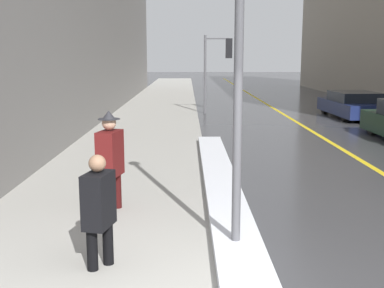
{
  "coord_description": "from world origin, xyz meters",
  "views": [
    {
      "loc": [
        -0.49,
        -4.74,
        2.64
      ],
      "look_at": [
        -0.4,
        4.0,
        1.05
      ],
      "focal_mm": 45.0,
      "sensor_mm": 36.0,
      "label": 1
    }
  ],
  "objects_px": {
    "pedestrian_with_shoulder_bag": "(99,206)",
    "pedestrian_in_glasses": "(110,157)",
    "lamp_post": "(239,40)",
    "traffic_light_near": "(220,57)",
    "parked_car_navy": "(353,105)"
  },
  "relations": [
    {
      "from": "traffic_light_near",
      "to": "pedestrian_with_shoulder_bag",
      "type": "bearing_deg",
      "value": -98.21
    },
    {
      "from": "traffic_light_near",
      "to": "pedestrian_in_glasses",
      "type": "height_order",
      "value": "traffic_light_near"
    },
    {
      "from": "pedestrian_in_glasses",
      "to": "parked_car_navy",
      "type": "xyz_separation_m",
      "value": [
        8.66,
        13.0,
        -0.41
      ]
    },
    {
      "from": "lamp_post",
      "to": "pedestrian_with_shoulder_bag",
      "type": "bearing_deg",
      "value": -164.48
    },
    {
      "from": "pedestrian_with_shoulder_bag",
      "to": "parked_car_navy",
      "type": "height_order",
      "value": "pedestrian_with_shoulder_bag"
    },
    {
      "from": "lamp_post",
      "to": "traffic_light_near",
      "type": "distance_m",
      "value": 16.41
    },
    {
      "from": "lamp_post",
      "to": "parked_car_navy",
      "type": "distance_m",
      "value": 16.44
    },
    {
      "from": "traffic_light_near",
      "to": "pedestrian_in_glasses",
      "type": "relative_size",
      "value": 2.07
    },
    {
      "from": "traffic_light_near",
      "to": "pedestrian_in_glasses",
      "type": "xyz_separation_m",
      "value": [
        -2.85,
        -14.54,
        -1.66
      ]
    },
    {
      "from": "traffic_light_near",
      "to": "pedestrian_with_shoulder_bag",
      "type": "xyz_separation_m",
      "value": [
        -2.62,
        -16.87,
        -1.8
      ]
    },
    {
      "from": "pedestrian_in_glasses",
      "to": "lamp_post",
      "type": "bearing_deg",
      "value": 60.57
    },
    {
      "from": "lamp_post",
      "to": "pedestrian_in_glasses",
      "type": "xyz_separation_m",
      "value": [
        -1.98,
        1.84,
        -1.9
      ]
    },
    {
      "from": "pedestrian_with_shoulder_bag",
      "to": "parked_car_navy",
      "type": "relative_size",
      "value": 0.32
    },
    {
      "from": "traffic_light_near",
      "to": "pedestrian_in_glasses",
      "type": "bearing_deg",
      "value": -100.45
    },
    {
      "from": "pedestrian_with_shoulder_bag",
      "to": "pedestrian_in_glasses",
      "type": "bearing_deg",
      "value": -161.06
    }
  ]
}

